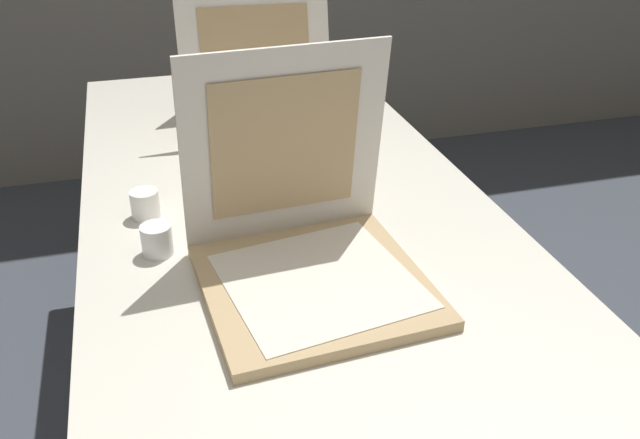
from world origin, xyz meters
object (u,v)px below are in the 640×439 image
cup_white_mid (145,204)px  table (292,230)px  pizza_box_back (267,95)px  cup_white_near_center (157,240)px  pizza_box_front (307,252)px  pizza_box_middle (268,144)px

cup_white_mid → table: bearing=-10.5°
pizza_box_back → cup_white_near_center: size_ratio=6.51×
pizza_box_front → cup_white_near_center: pizza_box_front is taller
pizza_box_front → pizza_box_back: bearing=79.3°
pizza_box_middle → cup_white_near_center: bearing=-126.2°
pizza_box_front → table: bearing=79.1°
table → cup_white_mid: (-0.31, 0.06, 0.08)m
table → cup_white_mid: size_ratio=34.34×
cup_white_mid → cup_white_near_center: size_ratio=1.00×
pizza_box_front → cup_white_near_center: size_ratio=6.74×
table → pizza_box_back: bearing=83.0°
pizza_box_back → cup_white_near_center: bearing=-118.8°
table → cup_white_mid: cup_white_mid is taller
pizza_box_front → cup_white_mid: pizza_box_front is taller
pizza_box_middle → pizza_box_back: (0.07, 0.36, 0.00)m
table → pizza_box_middle: (0.00, 0.25, 0.11)m
pizza_box_middle → cup_white_near_center: pizza_box_middle is taller
pizza_box_front → pizza_box_back: size_ratio=1.04×
pizza_box_front → cup_white_near_center: bearing=144.0°
pizza_box_front → cup_white_mid: (-0.27, 0.32, -0.03)m
pizza_box_back → pizza_box_front: bearing=-98.4°
pizza_box_back → cup_white_near_center: 0.80m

